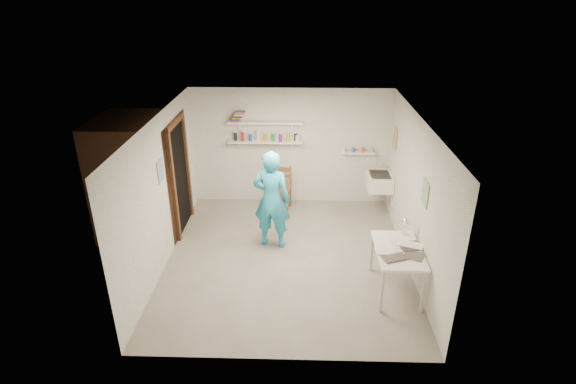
{
  "coord_description": "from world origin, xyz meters",
  "views": [
    {
      "loc": [
        0.2,
        -6.4,
        4.21
      ],
      "look_at": [
        0.0,
        0.4,
        1.05
      ],
      "focal_mm": 28.0,
      "sensor_mm": 36.0,
      "label": 1
    }
  ],
  "objects_px": {
    "wall_clock": "(270,179)",
    "desk_lamp": "(406,222)",
    "work_table": "(396,270)",
    "belfast_sink": "(379,181)",
    "man": "(272,200)",
    "wooden_chair": "(279,188)"
  },
  "relations": [
    {
      "from": "man",
      "to": "wooden_chair",
      "type": "relative_size",
      "value": 1.77
    },
    {
      "from": "wooden_chair",
      "to": "desk_lamp",
      "type": "height_order",
      "value": "desk_lamp"
    },
    {
      "from": "wall_clock",
      "to": "wooden_chair",
      "type": "xyz_separation_m",
      "value": [
        0.1,
        1.13,
        -0.68
      ]
    },
    {
      "from": "desk_lamp",
      "to": "work_table",
      "type": "bearing_deg",
      "value": -112.42
    },
    {
      "from": "belfast_sink",
      "to": "man",
      "type": "relative_size",
      "value": 0.34
    },
    {
      "from": "belfast_sink",
      "to": "desk_lamp",
      "type": "height_order",
      "value": "desk_lamp"
    },
    {
      "from": "belfast_sink",
      "to": "man",
      "type": "distance_m",
      "value": 2.39
    },
    {
      "from": "belfast_sink",
      "to": "wooden_chair",
      "type": "relative_size",
      "value": 0.6
    },
    {
      "from": "belfast_sink",
      "to": "wall_clock",
      "type": "distance_m",
      "value": 2.36
    },
    {
      "from": "desk_lamp",
      "to": "belfast_sink",
      "type": "bearing_deg",
      "value": 91.9
    },
    {
      "from": "wall_clock",
      "to": "work_table",
      "type": "bearing_deg",
      "value": -26.25
    },
    {
      "from": "man",
      "to": "work_table",
      "type": "bearing_deg",
      "value": 157.47
    },
    {
      "from": "belfast_sink",
      "to": "wooden_chair",
      "type": "distance_m",
      "value": 1.98
    },
    {
      "from": "wooden_chair",
      "to": "desk_lamp",
      "type": "relative_size",
      "value": 7.34
    },
    {
      "from": "belfast_sink",
      "to": "wooden_chair",
      "type": "height_order",
      "value": "wooden_chair"
    },
    {
      "from": "wall_clock",
      "to": "wooden_chair",
      "type": "relative_size",
      "value": 0.32
    },
    {
      "from": "belfast_sink",
      "to": "man",
      "type": "height_order",
      "value": "man"
    },
    {
      "from": "wall_clock",
      "to": "work_table",
      "type": "relative_size",
      "value": 0.29
    },
    {
      "from": "wall_clock",
      "to": "work_table",
      "type": "height_order",
      "value": "wall_clock"
    },
    {
      "from": "belfast_sink",
      "to": "man",
      "type": "bearing_deg",
      "value": -148.23
    },
    {
      "from": "wall_clock",
      "to": "desk_lamp",
      "type": "relative_size",
      "value": 2.33
    },
    {
      "from": "man",
      "to": "desk_lamp",
      "type": "xyz_separation_m",
      "value": [
        2.1,
        -0.82,
        0.06
      ]
    }
  ]
}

